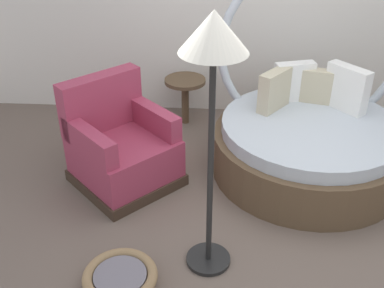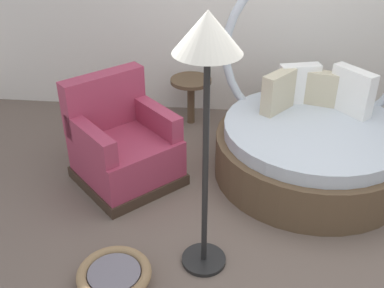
{
  "view_description": "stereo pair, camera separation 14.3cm",
  "coord_description": "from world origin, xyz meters",
  "px_view_note": "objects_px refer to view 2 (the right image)",
  "views": [
    {
      "loc": [
        -0.48,
        -2.98,
        2.47
      ],
      "look_at": [
        -0.67,
        0.21,
        0.55
      ],
      "focal_mm": 43.38,
      "sensor_mm": 36.0,
      "label": 1
    },
    {
      "loc": [
        -0.34,
        -2.96,
        2.47
      ],
      "look_at": [
        -0.67,
        0.21,
        0.55
      ],
      "focal_mm": 43.38,
      "sensor_mm": 36.0,
      "label": 2
    }
  ],
  "objects_px": {
    "pet_basket": "(114,276)",
    "round_daybed": "(312,135)",
    "floor_lamp": "(207,61)",
    "side_table": "(191,87)",
    "red_armchair": "(123,147)"
  },
  "relations": [
    {
      "from": "pet_basket",
      "to": "round_daybed",
      "type": "bearing_deg",
      "value": 47.01
    },
    {
      "from": "pet_basket",
      "to": "floor_lamp",
      "type": "relative_size",
      "value": 0.28
    },
    {
      "from": "round_daybed",
      "to": "side_table",
      "type": "xyz_separation_m",
      "value": [
        -1.19,
        0.82,
        0.06
      ]
    },
    {
      "from": "round_daybed",
      "to": "pet_basket",
      "type": "bearing_deg",
      "value": -132.99
    },
    {
      "from": "red_armchair",
      "to": "side_table",
      "type": "relative_size",
      "value": 2.17
    },
    {
      "from": "round_daybed",
      "to": "pet_basket",
      "type": "xyz_separation_m",
      "value": [
        -1.46,
        -1.56,
        -0.3
      ]
    },
    {
      "from": "red_armchair",
      "to": "pet_basket",
      "type": "height_order",
      "value": "red_armchair"
    },
    {
      "from": "red_armchair",
      "to": "floor_lamp",
      "type": "bearing_deg",
      "value": -50.43
    },
    {
      "from": "side_table",
      "to": "floor_lamp",
      "type": "height_order",
      "value": "floor_lamp"
    },
    {
      "from": "red_armchair",
      "to": "round_daybed",
      "type": "bearing_deg",
      "value": 10.62
    },
    {
      "from": "round_daybed",
      "to": "red_armchair",
      "type": "height_order",
      "value": "round_daybed"
    },
    {
      "from": "red_armchair",
      "to": "floor_lamp",
      "type": "height_order",
      "value": "floor_lamp"
    },
    {
      "from": "red_armchair",
      "to": "side_table",
      "type": "bearing_deg",
      "value": 66.85
    },
    {
      "from": "pet_basket",
      "to": "side_table",
      "type": "height_order",
      "value": "side_table"
    },
    {
      "from": "round_daybed",
      "to": "side_table",
      "type": "distance_m",
      "value": 1.45
    }
  ]
}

